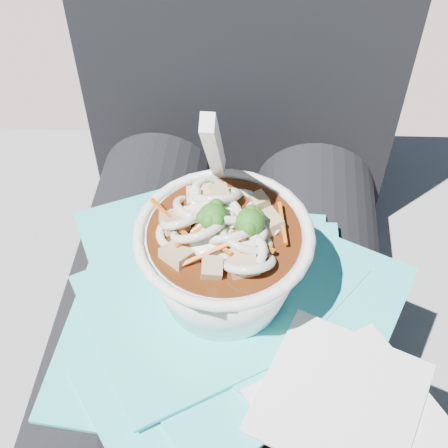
# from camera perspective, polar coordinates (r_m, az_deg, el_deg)

# --- Properties ---
(stone_ledge) EXTENTS (1.03, 0.57, 0.44)m
(stone_ledge) POSITION_cam_1_polar(r_m,az_deg,el_deg) (0.94, 0.52, -12.31)
(stone_ledge) COLOR slate
(stone_ledge) RESTS_ON ground
(lap) EXTENTS (0.32, 0.48, 0.14)m
(lap) POSITION_cam_1_polar(r_m,az_deg,el_deg) (0.61, -0.57, -11.48)
(lap) COLOR black
(lap) RESTS_ON stone_ledge
(person_body) EXTENTS (0.34, 0.94, 0.98)m
(person_body) POSITION_cam_1_polar(r_m,az_deg,el_deg) (0.64, 0.25, -3.04)
(person_body) COLOR black
(person_body) RESTS_ON ground
(plastic_bag) EXTENTS (0.33, 0.32, 0.02)m
(plastic_bag) POSITION_cam_1_polar(r_m,az_deg,el_deg) (0.54, -0.15, -7.63)
(plastic_bag) COLOR #30C8C9
(plastic_bag) RESTS_ON lap
(napkins) EXTENTS (0.17, 0.18, 0.01)m
(napkins) POSITION_cam_1_polar(r_m,az_deg,el_deg) (0.49, 11.42, -16.55)
(napkins) COLOR white
(napkins) RESTS_ON plastic_bag
(udon_bowl) EXTENTS (0.16, 0.16, 0.19)m
(udon_bowl) POSITION_cam_1_polar(r_m,az_deg,el_deg) (0.50, -0.05, -2.70)
(udon_bowl) COLOR white
(udon_bowl) RESTS_ON plastic_bag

